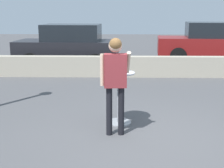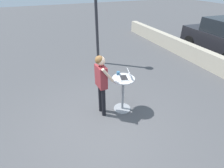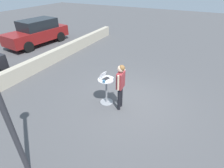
% 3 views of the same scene
% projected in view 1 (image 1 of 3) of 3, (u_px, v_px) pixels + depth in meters
% --- Properties ---
extents(ground_plane, '(50.00, 50.00, 0.00)m').
position_uv_depth(ground_plane, '(141.00, 138.00, 5.57)').
color(ground_plane, '#4C4C4F').
extents(pavement_kerb, '(16.19, 0.35, 0.70)m').
position_uv_depth(pavement_kerb, '(131.00, 67.00, 10.68)').
color(pavement_kerb, '#B2A893').
rests_on(pavement_kerb, ground_plane).
extents(cafe_table, '(0.62, 0.62, 1.05)m').
position_uv_depth(cafe_table, '(119.00, 94.00, 6.18)').
color(cafe_table, gray).
rests_on(cafe_table, ground_plane).
extents(laptop, '(0.39, 0.37, 0.23)m').
position_uv_depth(laptop, '(120.00, 69.00, 6.13)').
color(laptop, silver).
rests_on(laptop, cafe_table).
extents(coffee_mug, '(0.13, 0.09, 0.09)m').
position_uv_depth(coffee_mug, '(107.00, 70.00, 6.04)').
color(coffee_mug, '#336084').
rests_on(coffee_mug, cafe_table).
extents(standing_person, '(0.54, 0.41, 1.77)m').
position_uv_depth(standing_person, '(115.00, 74.00, 5.48)').
color(standing_person, black).
rests_on(standing_person, ground_plane).
extents(parked_car_near_street, '(4.11, 2.03, 1.70)m').
position_uv_depth(parked_car_near_street, '(69.00, 46.00, 12.43)').
color(parked_car_near_street, black).
rests_on(parked_car_near_street, ground_plane).
extents(parked_car_further_down, '(4.64, 2.22, 1.73)m').
position_uv_depth(parked_car_further_down, '(211.00, 42.00, 13.69)').
color(parked_car_further_down, maroon).
rests_on(parked_car_further_down, ground_plane).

